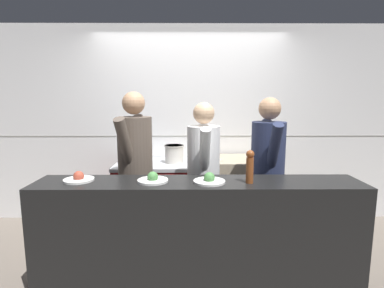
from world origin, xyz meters
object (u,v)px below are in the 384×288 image
at_px(pepper_mill, 250,166).
at_px(chef_sous, 204,173).
at_px(sauce_pot, 174,153).
at_px(chefs_knife, 206,161).
at_px(plated_dish_appetiser, 153,179).
at_px(chef_head_cook, 136,167).
at_px(stock_pot, 131,154).
at_px(plated_dish_dessert, 210,180).
at_px(oven_range, 154,196).
at_px(chef_line, 268,171).
at_px(plated_dish_main, 79,178).

xyz_separation_m(pepper_mill, chef_sous, (-0.35, 0.58, -0.21)).
relative_size(sauce_pot, pepper_mill, 0.89).
distance_m(chefs_knife, plated_dish_appetiser, 1.14).
xyz_separation_m(chef_head_cook, chef_sous, (0.70, -0.03, -0.06)).
xyz_separation_m(stock_pot, chef_sous, (0.85, -0.62, -0.08)).
xyz_separation_m(stock_pot, plated_dish_dessert, (0.88, -1.19, 0.01)).
xyz_separation_m(oven_range, stock_pot, (-0.26, -0.04, 0.54)).
bearing_deg(chefs_knife, chef_head_cook, -148.36).
distance_m(pepper_mill, chef_sous, 0.71).
height_order(chefs_knife, chef_line, chef_line).
xyz_separation_m(sauce_pot, chef_sous, (0.33, -0.65, -0.08)).
bearing_deg(chef_head_cook, pepper_mill, -16.22).
height_order(stock_pot, sauce_pot, sauce_pot).
xyz_separation_m(chefs_knife, plated_dish_appetiser, (-0.49, -1.02, 0.07)).
bearing_deg(chefs_knife, plated_dish_appetiser, -115.68).
distance_m(sauce_pot, plated_dish_dessert, 1.27).
height_order(oven_range, chefs_knife, chefs_knife).
xyz_separation_m(chefs_knife, plated_dish_dessert, (-0.02, -1.06, 0.07)).
xyz_separation_m(plated_dish_main, plated_dish_appetiser, (0.63, -0.03, 0.00)).
relative_size(oven_range, chefs_knife, 2.49).
bearing_deg(plated_dish_appetiser, plated_dish_dessert, -3.77).
xyz_separation_m(plated_dish_appetiser, chef_line, (1.10, 0.53, -0.06)).
relative_size(plated_dish_dessert, chef_sous, 0.16).
height_order(sauce_pot, plated_dish_main, sauce_pot).
bearing_deg(stock_pot, pepper_mill, -44.83).
relative_size(stock_pot, pepper_mill, 0.91).
bearing_deg(sauce_pot, plated_dish_appetiser, -95.65).
distance_m(sauce_pot, plated_dish_main, 1.38).
bearing_deg(chef_head_cook, stock_pot, 119.09).
relative_size(oven_range, plated_dish_main, 3.56).
xyz_separation_m(plated_dish_appetiser, chef_head_cook, (-0.25, 0.57, -0.03)).
bearing_deg(plated_dish_appetiser, stock_pot, 109.33).
height_order(oven_range, chef_sous, chef_sous).
relative_size(oven_range, chef_line, 0.54).
distance_m(stock_pot, plated_dish_appetiser, 1.22).
height_order(plated_dish_dessert, chef_sous, chef_sous).
relative_size(sauce_pot, chef_line, 0.15).
xyz_separation_m(plated_dish_main, chef_sous, (1.08, 0.51, -0.09)).
bearing_deg(plated_dish_dessert, chef_sous, 92.28).
xyz_separation_m(stock_pot, chefs_knife, (0.90, -0.13, -0.06)).
distance_m(chef_sous, chef_line, 0.65).
relative_size(stock_pot, sauce_pot, 1.03).
distance_m(oven_range, plated_dish_appetiser, 1.33).
distance_m(plated_dish_dessert, pepper_mill, 0.35).
bearing_deg(chef_line, chefs_knife, 141.20).
bearing_deg(sauce_pot, oven_range, 178.70).
distance_m(oven_range, chef_head_cook, 0.82).
bearing_deg(chef_sous, oven_range, 131.35).
bearing_deg(chef_head_cook, sauce_pot, 73.66).
distance_m(chef_head_cook, chef_line, 1.35).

